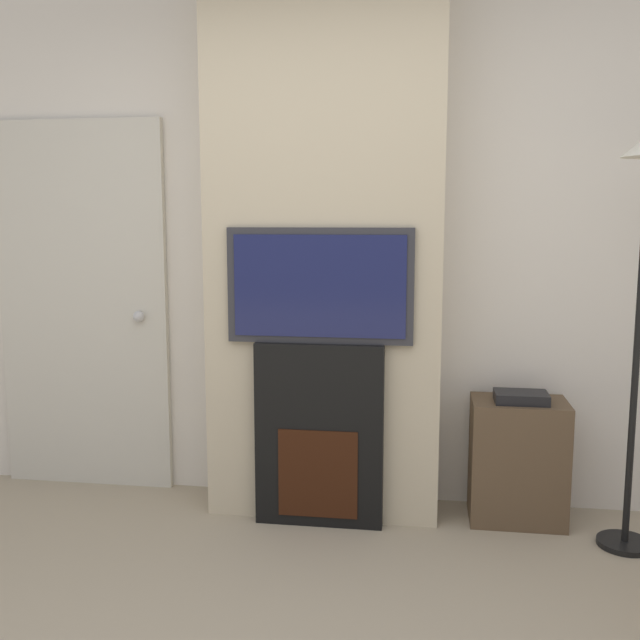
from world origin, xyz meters
name	(u,v)px	position (x,y,z in m)	size (l,w,h in m)	color
wall_back	(331,241)	(0.00, 2.03, 1.35)	(6.00, 0.06, 2.70)	silver
chimney_breast	(325,243)	(0.00, 1.82, 1.35)	(1.13, 0.35, 2.70)	beige
fireplace	(320,434)	(0.00, 1.65, 0.44)	(0.61, 0.15, 0.89)	black
television	(320,286)	(0.00, 1.64, 1.16)	(0.87, 0.07, 0.54)	#2D2D33
media_stand	(518,459)	(0.95, 1.81, 0.31)	(0.45, 0.31, 0.65)	brown
entry_door	(83,307)	(-1.35, 1.97, 0.99)	(0.95, 0.09, 1.98)	beige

